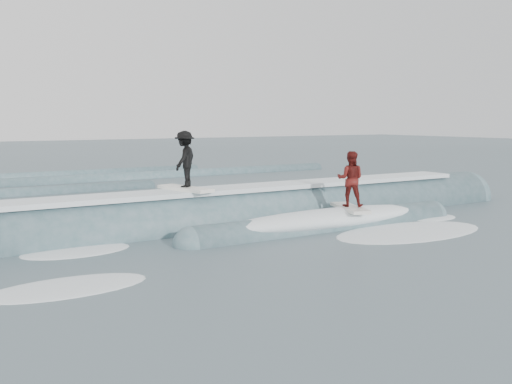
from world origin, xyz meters
TOP-DOWN VIEW (x-y plane):
  - ground at (0.00, 0.00)m, footprint 160.00×160.00m
  - breaking_wave at (0.24, 3.06)m, footprint 23.61×3.88m
  - surfer_black at (-1.86, 3.36)m, footprint 1.20×2.07m
  - surfer_red at (2.65, 1.16)m, footprint 1.17×2.07m
  - whitewater at (0.92, -0.67)m, footprint 14.94×7.91m
  - far_swells at (-2.62, 17.65)m, footprint 35.19×8.65m

SIDE VIEW (x-z plane):
  - ground at x=0.00m, z-range 0.00..0.00m
  - whitewater at x=0.92m, z-range -0.05..0.05m
  - far_swells at x=-2.62m, z-range -0.40..0.40m
  - breaking_wave at x=0.24m, z-range -1.06..1.14m
  - surfer_red at x=2.65m, z-range 0.46..2.26m
  - surfer_black at x=-1.86m, z-range 1.14..2.90m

